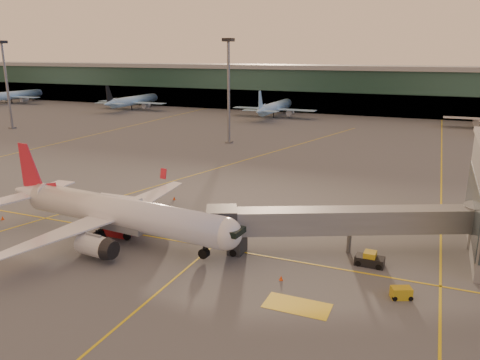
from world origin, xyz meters
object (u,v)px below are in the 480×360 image
at_px(main_airplane, 115,213).
at_px(catering_truck, 117,214).
at_px(gpu_cart, 401,293).
at_px(pushback_tug, 370,260).

bearing_deg(main_airplane, catering_truck, 127.01).
bearing_deg(gpu_cart, pushback_tug, 97.36).
height_order(gpu_cart, pushback_tug, pushback_tug).
relative_size(main_airplane, pushback_tug, 11.39).
relative_size(catering_truck, gpu_cart, 2.85).
relative_size(gpu_cart, pushback_tug, 0.71).
distance_m(main_airplane, gpu_cart, 33.55).
bearing_deg(catering_truck, pushback_tug, 3.94).
xyz_separation_m(main_airplane, pushback_tug, (29.68, 4.55, -2.82)).
height_order(catering_truck, pushback_tug, catering_truck).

